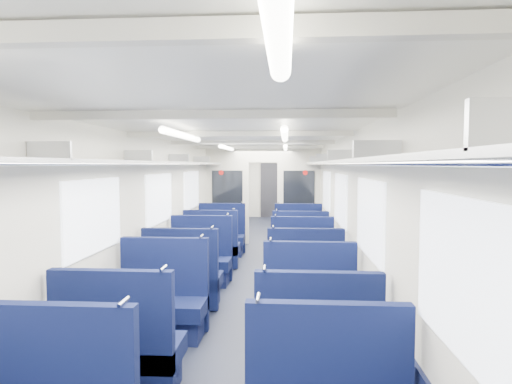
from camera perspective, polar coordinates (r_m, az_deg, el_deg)
floor at (r=7.49m, az=-0.54°, el=-11.46°), size 2.80×18.00×0.01m
ceiling at (r=7.25m, az=-0.56°, el=6.79°), size 2.80×18.00×0.01m
wall_left at (r=7.52m, az=-11.26°, el=-2.36°), size 0.02×18.00×2.35m
dado_left at (r=7.64m, az=-11.07°, el=-8.53°), size 0.03×17.90×0.70m
wall_right at (r=7.30m, az=10.48°, el=-2.53°), size 0.02×18.00×2.35m
dado_right at (r=7.43m, az=10.29°, el=-8.86°), size 0.03×17.90×0.70m
wall_far at (r=16.24m, az=1.96°, el=0.86°), size 2.80×0.02×2.35m
luggage_rack_left at (r=7.43m, az=-9.94°, el=3.75°), size 0.36×17.40×0.18m
luggage_rack_right at (r=7.24m, az=9.08°, el=3.76°), size 0.36×17.40×0.18m
windows at (r=6.80m, az=-0.85°, el=-0.84°), size 2.78×15.60×0.75m
ceiling_fittings at (r=6.99m, az=-0.72°, el=6.41°), size 2.70×16.06×0.11m
end_door at (r=16.19m, az=1.95°, el=0.23°), size 0.75×0.06×2.00m
bulkhead at (r=10.74m, az=0.92°, el=-0.22°), size 2.80×0.10×2.35m
seat_8 at (r=4.10m, az=-17.38°, el=-19.48°), size 1.02×0.56×1.14m
seat_9 at (r=3.91m, az=7.92°, el=-20.51°), size 1.02×0.56×1.14m
seat_10 at (r=5.23m, az=-12.13°, el=-14.24°), size 1.02×0.56×1.14m
seat_11 at (r=4.90m, az=7.03°, el=-15.43°), size 1.02×0.56×1.14m
seat_12 at (r=6.17m, az=-9.48°, el=-11.45°), size 1.02×0.56×1.14m
seat_13 at (r=6.13m, az=6.38°, el=-11.52°), size 1.02×0.56×1.14m
seat_14 at (r=7.31m, az=-7.26°, el=-9.05°), size 1.02×0.56×1.14m
seat_15 at (r=7.13m, az=6.03°, el=-9.37°), size 1.02×0.56×1.14m
seat_16 at (r=8.40m, az=-5.75°, el=-7.39°), size 1.02×0.56×1.14m
seat_17 at (r=8.23m, az=5.75°, el=-7.61°), size 1.02×0.56×1.14m
seat_18 at (r=9.54m, az=-4.55°, el=-6.06°), size 1.02×0.56×1.14m
seat_19 at (r=9.45m, az=5.52°, el=-6.15°), size 1.02×0.56×1.14m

